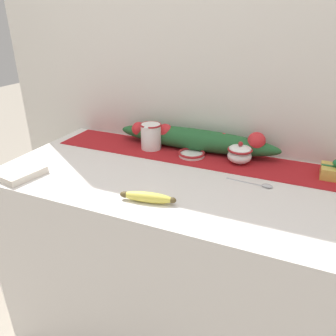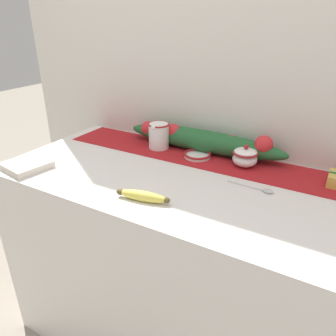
{
  "view_description": "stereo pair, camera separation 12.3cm",
  "coord_description": "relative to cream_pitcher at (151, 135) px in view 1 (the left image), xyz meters",
  "views": [
    {
      "loc": [
        0.45,
        -1.07,
        1.47
      ],
      "look_at": [
        0.01,
        -0.04,
        0.95
      ],
      "focal_mm": 35.0,
      "sensor_mm": 36.0,
      "label": 1
    },
    {
      "loc": [
        0.56,
        -1.01,
        1.47
      ],
      "look_at": [
        0.01,
        -0.04,
        0.95
      ],
      "focal_mm": 35.0,
      "sensor_mm": 36.0,
      "label": 2
    }
  ],
  "objects": [
    {
      "name": "ground_plane",
      "position": [
        0.19,
        -0.22,
        -0.96
      ],
      "size": [
        12.0,
        12.0,
        0.0
      ],
      "primitive_type": "plane",
      "color": "gray"
    },
    {
      "name": "countertop",
      "position": [
        0.19,
        -0.22,
        -0.51
      ],
      "size": [
        1.38,
        0.69,
        0.9
      ],
      "primitive_type": "cube",
      "color": "silver",
      "rests_on": "ground_plane"
    },
    {
      "name": "back_wall",
      "position": [
        0.19,
        0.14,
        0.24
      ],
      "size": [
        2.18,
        0.04,
        2.4
      ],
      "primitive_type": "cube",
      "color": "silver",
      "rests_on": "ground_plane"
    },
    {
      "name": "table_runner",
      "position": [
        0.19,
        -0.0,
        -0.07
      ],
      "size": [
        1.27,
        0.23,
        0.0
      ],
      "primitive_type": "cube",
      "color": "#A8191E",
      "rests_on": "countertop"
    },
    {
      "name": "cream_pitcher",
      "position": [
        0.0,
        0.0,
        0.0
      ],
      "size": [
        0.1,
        0.12,
        0.12
      ],
      "color": "white",
      "rests_on": "countertop"
    },
    {
      "name": "sugar_bowl",
      "position": [
        0.41,
        -0.0,
        -0.02
      ],
      "size": [
        0.1,
        0.1,
        0.09
      ],
      "color": "white",
      "rests_on": "countertop"
    },
    {
      "name": "small_dish",
      "position": [
        0.21,
        -0.01,
        -0.05
      ],
      "size": [
        0.12,
        0.12,
        0.02
      ],
      "color": "white",
      "rests_on": "countertop"
    },
    {
      "name": "banana",
      "position": [
        0.2,
        -0.44,
        -0.05
      ],
      "size": [
        0.2,
        0.07,
        0.04
      ],
      "rotation": [
        0.0,
        0.0,
        0.18
      ],
      "color": "#DBCC4C",
      "rests_on": "countertop"
    },
    {
      "name": "spoon",
      "position": [
        0.54,
        -0.17,
        -0.06
      ],
      "size": [
        0.18,
        0.03,
        0.01
      ],
      "rotation": [
        0.0,
        0.0,
        -0.07
      ],
      "color": "#B7B7BC",
      "rests_on": "countertop"
    },
    {
      "name": "napkin_stack",
      "position": [
        -0.36,
        -0.46,
        -0.05
      ],
      "size": [
        0.19,
        0.19,
        0.03
      ],
      "primitive_type": "cube",
      "rotation": [
        0.0,
        0.0,
        -0.17
      ],
      "color": "silver",
      "rests_on": "countertop"
    },
    {
      "name": "poinsettia_garland",
      "position": [
        0.19,
        0.06,
        -0.01
      ],
      "size": [
        0.77,
        0.11,
        0.12
      ],
      "color": "#235B2D",
      "rests_on": "countertop"
    }
  ]
}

